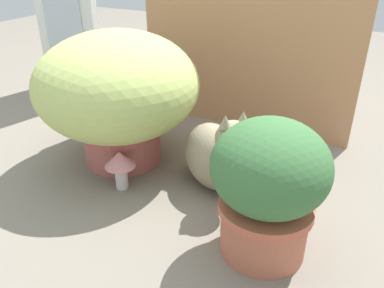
{
  "coord_description": "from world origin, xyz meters",
  "views": [
    {
      "loc": [
        0.61,
        -0.95,
        0.74
      ],
      "look_at": [
        0.12,
        -0.02,
        0.18
      ],
      "focal_mm": 35.99,
      "sensor_mm": 36.0,
      "label": 1
    }
  ],
  "objects_px": {
    "leafy_planter": "(268,185)",
    "mushroom_ornament_pink": "(120,163)",
    "grass_planter": "(118,91)",
    "cat": "(216,155)"
  },
  "relations": [
    {
      "from": "cat",
      "to": "leafy_planter",
      "type": "bearing_deg",
      "value": -42.78
    },
    {
      "from": "grass_planter",
      "to": "cat",
      "type": "height_order",
      "value": "grass_planter"
    },
    {
      "from": "leafy_planter",
      "to": "mushroom_ornament_pink",
      "type": "xyz_separation_m",
      "value": [
        -0.51,
        0.07,
        -0.11
      ]
    },
    {
      "from": "grass_planter",
      "to": "leafy_planter",
      "type": "xyz_separation_m",
      "value": [
        0.62,
        -0.23,
        -0.07
      ]
    },
    {
      "from": "mushroom_ornament_pink",
      "to": "grass_planter",
      "type": "bearing_deg",
      "value": 124.28
    },
    {
      "from": "mushroom_ornament_pink",
      "to": "leafy_planter",
      "type": "bearing_deg",
      "value": -7.43
    },
    {
      "from": "grass_planter",
      "to": "mushroom_ornament_pink",
      "type": "relative_size",
      "value": 4.21
    },
    {
      "from": "grass_planter",
      "to": "leafy_planter",
      "type": "bearing_deg",
      "value": -20.03
    },
    {
      "from": "cat",
      "to": "mushroom_ornament_pink",
      "type": "height_order",
      "value": "cat"
    },
    {
      "from": "grass_planter",
      "to": "cat",
      "type": "bearing_deg",
      "value": -1.49
    }
  ]
}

